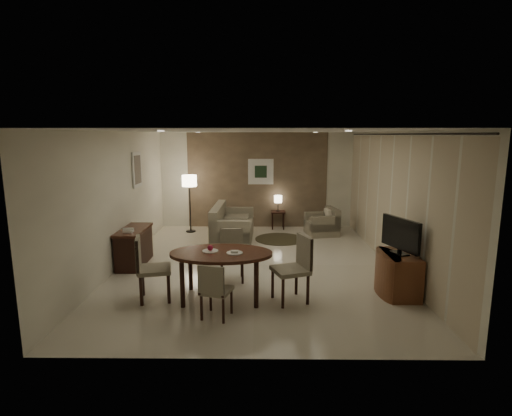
{
  "coord_description": "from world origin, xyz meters",
  "views": [
    {
      "loc": [
        0.09,
        -7.84,
        2.63
      ],
      "look_at": [
        0.0,
        0.2,
        1.15
      ],
      "focal_mm": 28.0,
      "sensor_mm": 36.0,
      "label": 1
    }
  ],
  "objects_px": {
    "console_desk": "(134,247)",
    "chair_right": "(290,269)",
    "sofa": "(233,223)",
    "side_table": "(278,220)",
    "chair_left": "(155,268)",
    "floor_lamp": "(190,204)",
    "chair_far": "(232,256)",
    "tv_cabinet": "(399,274)",
    "dining_table": "(221,275)",
    "chair_near": "(217,290)",
    "armchair": "(322,221)"
  },
  "relations": [
    {
      "from": "console_desk",
      "to": "chair_right",
      "type": "distance_m",
      "value": 3.55
    },
    {
      "from": "sofa",
      "to": "side_table",
      "type": "height_order",
      "value": "sofa"
    },
    {
      "from": "sofa",
      "to": "side_table",
      "type": "xyz_separation_m",
      "value": [
        1.19,
        1.34,
        -0.2
      ]
    },
    {
      "from": "chair_left",
      "to": "chair_right",
      "type": "height_order",
      "value": "chair_right"
    },
    {
      "from": "chair_right",
      "to": "side_table",
      "type": "distance_m",
      "value": 5.06
    },
    {
      "from": "floor_lamp",
      "to": "chair_far",
      "type": "bearing_deg",
      "value": -69.34
    },
    {
      "from": "side_table",
      "to": "floor_lamp",
      "type": "relative_size",
      "value": 0.32
    },
    {
      "from": "tv_cabinet",
      "to": "dining_table",
      "type": "distance_m",
      "value": 2.95
    },
    {
      "from": "dining_table",
      "to": "floor_lamp",
      "type": "xyz_separation_m",
      "value": [
        -1.29,
        4.53,
        0.39
      ]
    },
    {
      "from": "sofa",
      "to": "side_table",
      "type": "bearing_deg",
      "value": -40.07
    },
    {
      "from": "side_table",
      "to": "floor_lamp",
      "type": "distance_m",
      "value": 2.51
    },
    {
      "from": "floor_lamp",
      "to": "chair_left",
      "type": "bearing_deg",
      "value": -87.2
    },
    {
      "from": "chair_far",
      "to": "sofa",
      "type": "relative_size",
      "value": 0.49
    },
    {
      "from": "chair_far",
      "to": "side_table",
      "type": "height_order",
      "value": "chair_far"
    },
    {
      "from": "chair_near",
      "to": "floor_lamp",
      "type": "height_order",
      "value": "floor_lamp"
    },
    {
      "from": "chair_near",
      "to": "sofa",
      "type": "relative_size",
      "value": 0.44
    },
    {
      "from": "chair_far",
      "to": "chair_right",
      "type": "relative_size",
      "value": 0.87
    },
    {
      "from": "console_desk",
      "to": "chair_near",
      "type": "bearing_deg",
      "value": -50.74
    },
    {
      "from": "armchair",
      "to": "side_table",
      "type": "relative_size",
      "value": 1.61
    },
    {
      "from": "dining_table",
      "to": "floor_lamp",
      "type": "relative_size",
      "value": 1.06
    },
    {
      "from": "chair_far",
      "to": "floor_lamp",
      "type": "distance_m",
      "value": 3.98
    },
    {
      "from": "sofa",
      "to": "tv_cabinet",
      "type": "bearing_deg",
      "value": -137.2
    },
    {
      "from": "chair_far",
      "to": "armchair",
      "type": "height_order",
      "value": "chair_far"
    },
    {
      "from": "tv_cabinet",
      "to": "armchair",
      "type": "relative_size",
      "value": 1.12
    },
    {
      "from": "chair_left",
      "to": "armchair",
      "type": "xyz_separation_m",
      "value": [
        3.33,
        4.32,
        -0.17
      ]
    },
    {
      "from": "chair_left",
      "to": "floor_lamp",
      "type": "bearing_deg",
      "value": -10.49
    },
    {
      "from": "sofa",
      "to": "armchair",
      "type": "relative_size",
      "value": 2.37
    },
    {
      "from": "side_table",
      "to": "tv_cabinet",
      "type": "bearing_deg",
      "value": -69.13
    },
    {
      "from": "chair_left",
      "to": "armchair",
      "type": "relative_size",
      "value": 1.3
    },
    {
      "from": "dining_table",
      "to": "armchair",
      "type": "height_order",
      "value": "dining_table"
    },
    {
      "from": "console_desk",
      "to": "chair_near",
      "type": "relative_size",
      "value": 1.44
    },
    {
      "from": "dining_table",
      "to": "armchair",
      "type": "xyz_separation_m",
      "value": [
        2.27,
        4.26,
        -0.03
      ]
    },
    {
      "from": "floor_lamp",
      "to": "dining_table",
      "type": "bearing_deg",
      "value": -74.11
    },
    {
      "from": "chair_left",
      "to": "side_table",
      "type": "height_order",
      "value": "chair_left"
    },
    {
      "from": "armchair",
      "to": "side_table",
      "type": "bearing_deg",
      "value": -131.7
    },
    {
      "from": "side_table",
      "to": "floor_lamp",
      "type": "bearing_deg",
      "value": -170.19
    },
    {
      "from": "chair_far",
      "to": "armchair",
      "type": "bearing_deg",
      "value": 52.85
    },
    {
      "from": "chair_left",
      "to": "floor_lamp",
      "type": "xyz_separation_m",
      "value": [
        -0.22,
        4.59,
        0.26
      ]
    },
    {
      "from": "chair_left",
      "to": "side_table",
      "type": "distance_m",
      "value": 5.47
    },
    {
      "from": "dining_table",
      "to": "chair_left",
      "type": "xyz_separation_m",
      "value": [
        -1.06,
        -0.06,
        0.14
      ]
    },
    {
      "from": "dining_table",
      "to": "side_table",
      "type": "xyz_separation_m",
      "value": [
        1.13,
        4.95,
        -0.14
      ]
    },
    {
      "from": "console_desk",
      "to": "dining_table",
      "type": "bearing_deg",
      "value": -40.99
    },
    {
      "from": "side_table",
      "to": "floor_lamp",
      "type": "xyz_separation_m",
      "value": [
        -2.42,
        -0.42,
        0.53
      ]
    },
    {
      "from": "sofa",
      "to": "armchair",
      "type": "bearing_deg",
      "value": -72.92
    },
    {
      "from": "chair_right",
      "to": "chair_far",
      "type": "bearing_deg",
      "value": -152.87
    },
    {
      "from": "chair_right",
      "to": "floor_lamp",
      "type": "xyz_separation_m",
      "value": [
        -2.39,
        4.63,
        0.25
      ]
    },
    {
      "from": "chair_left",
      "to": "side_table",
      "type": "relative_size",
      "value": 2.09
    },
    {
      "from": "tv_cabinet",
      "to": "sofa",
      "type": "xyz_separation_m",
      "value": [
        -3.0,
        3.41,
        0.1
      ]
    },
    {
      "from": "console_desk",
      "to": "chair_far",
      "type": "height_order",
      "value": "chair_far"
    },
    {
      "from": "side_table",
      "to": "chair_far",
      "type": "bearing_deg",
      "value": -103.81
    }
  ]
}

